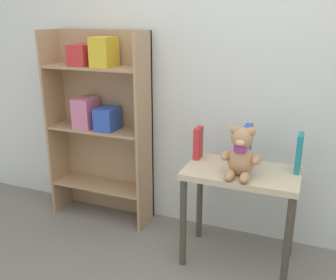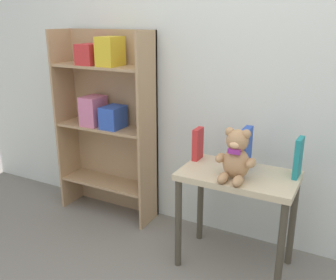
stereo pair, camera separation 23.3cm
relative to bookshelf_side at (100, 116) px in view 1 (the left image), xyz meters
name	(u,v)px [view 1 (the left image)]	position (x,y,z in m)	size (l,w,h in m)	color
wall_back	(251,50)	(1.01, 0.14, 0.48)	(4.80, 0.06, 2.50)	silver
bookshelf_side	(100,116)	(0.00, 0.00, 0.00)	(0.74, 0.25, 1.36)	tan
display_table	(241,186)	(1.07, -0.22, -0.27)	(0.65, 0.39, 0.60)	beige
teddy_bear	(241,154)	(1.07, -0.31, -0.04)	(0.22, 0.20, 0.28)	tan
book_standing_red	(198,143)	(0.77, -0.12, -0.07)	(0.04, 0.10, 0.20)	red
book_standing_blue	(247,145)	(1.07, -0.12, -0.05)	(0.04, 0.15, 0.24)	#2D51B7
book_standing_teal	(299,153)	(1.36, -0.12, -0.06)	(0.03, 0.11, 0.22)	teal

